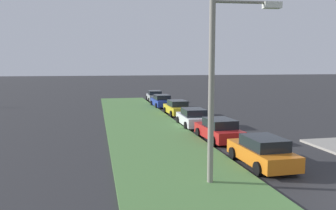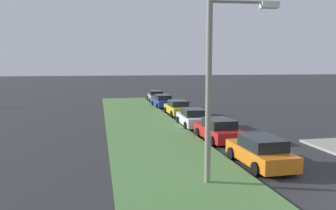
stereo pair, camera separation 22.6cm
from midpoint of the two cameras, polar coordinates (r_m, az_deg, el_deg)
grass_median at (r=19.91m, az=-1.00°, el=-7.28°), size 60.00×6.00×0.12m
parked_car_orange at (r=17.08m, az=15.81°, el=-7.66°), size 4.33×2.08×1.47m
parked_car_red at (r=22.05m, az=8.80°, el=-4.23°), size 4.38×2.18×1.47m
parked_car_white at (r=26.89m, az=4.51°, el=-2.18°), size 4.33×2.09×1.47m
parked_car_yellow at (r=33.02m, az=1.84°, el=-0.49°), size 4.34×2.10×1.47m
parked_car_blue at (r=39.23m, az=-0.76°, el=0.67°), size 4.36×2.13×1.47m
parked_car_silver at (r=45.41m, az=-1.94°, el=1.50°), size 4.38×2.17×1.47m
streetlight at (r=13.54m, az=8.87°, el=4.54°), size 0.57×2.87×7.50m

